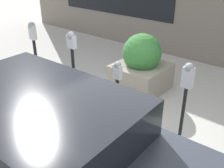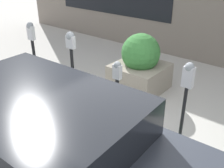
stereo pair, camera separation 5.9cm
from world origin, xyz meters
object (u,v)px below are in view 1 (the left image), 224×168
Objects in this scene: parking_meter_farthest at (34,44)px; parking_meter_middle at (117,85)px; parking_meter_second at (186,92)px; parking_meter_fourth at (72,54)px; planter_box at (141,66)px; parked_car_front at (33,137)px.

parking_meter_middle is at bearing -179.55° from parking_meter_farthest.
parking_meter_second is at bearing -180.00° from parking_meter_farthest.
planter_box is at bearing -114.98° from parking_meter_fourth.
parking_meter_middle is 1.79m from parked_car_front.
parking_meter_fourth is at bearing -175.77° from parking_meter_farthest.
planter_box is at bearing -140.03° from parking_meter_farthest.
parking_meter_fourth is 1.17m from parking_meter_farthest.
parking_meter_second reaches higher than parking_meter_fourth.
parking_meter_fourth is (2.47, -0.09, -0.04)m from parking_meter_second.
parking_meter_second is 1.30m from parking_meter_middle.
parking_meter_fourth is at bearing 65.02° from planter_box.
parking_meter_second is at bearing -126.17° from parked_car_front.
parking_meter_farthest is (3.64, 0.00, -0.06)m from parking_meter_second.
parking_meter_second is at bearing 179.15° from parking_meter_middle.
parked_car_front is (-0.07, 1.79, -0.03)m from parking_meter_middle.
parked_car_front is (1.19, 1.77, -0.35)m from parking_meter_second.
parking_meter_second is 1.01× the size of parking_meter_fourth.
parking_meter_farthest is at bearing -38.05° from parked_car_front.
parking_meter_farthest is at bearing 0.45° from parking_meter_middle.
parking_meter_second is 1.24× the size of parking_meter_middle.
parked_car_front is at bearing 144.10° from parking_meter_farthest.
parking_meter_middle is 1.64m from planter_box.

